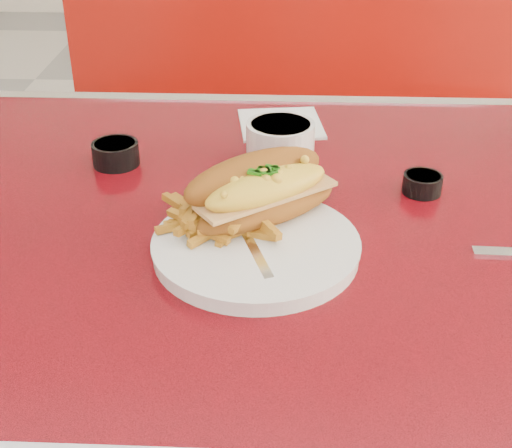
{
  "coord_description": "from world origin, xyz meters",
  "views": [
    {
      "loc": [
        -0.05,
        -0.78,
        1.22
      ],
      "look_at": [
        -0.08,
        -0.1,
        0.81
      ],
      "focal_mm": 50.0,
      "sensor_mm": 36.0,
      "label": 1
    }
  ],
  "objects_px": {
    "diner_table": "(319,316)",
    "dinner_plate": "(256,247)",
    "booth_bench_far": "(303,220)",
    "mac_hoagie": "(262,190)",
    "sauce_cup_left": "(115,152)",
    "gravy_ramekin": "(280,140)",
    "fork": "(248,238)",
    "sauce_cup_right": "(422,183)"
  },
  "relations": [
    {
      "from": "mac_hoagie",
      "to": "sauce_cup_right",
      "type": "bearing_deg",
      "value": -10.08
    },
    {
      "from": "gravy_ramekin",
      "to": "sauce_cup_right",
      "type": "distance_m",
      "value": 0.21
    },
    {
      "from": "sauce_cup_left",
      "to": "mac_hoagie",
      "type": "bearing_deg",
      "value": -38.37
    },
    {
      "from": "diner_table",
      "to": "sauce_cup_right",
      "type": "xyz_separation_m",
      "value": [
        0.13,
        0.06,
        0.18
      ]
    },
    {
      "from": "diner_table",
      "to": "dinner_plate",
      "type": "xyz_separation_m",
      "value": [
        -0.08,
        -0.1,
        0.17
      ]
    },
    {
      "from": "booth_bench_far",
      "to": "sauce_cup_right",
      "type": "xyz_separation_m",
      "value": [
        0.13,
        -0.75,
        0.5
      ]
    },
    {
      "from": "diner_table",
      "to": "fork",
      "type": "distance_m",
      "value": 0.22
    },
    {
      "from": "diner_table",
      "to": "dinner_plate",
      "type": "bearing_deg",
      "value": -130.91
    },
    {
      "from": "dinner_plate",
      "to": "mac_hoagie",
      "type": "xyz_separation_m",
      "value": [
        0.0,
        0.06,
        0.04
      ]
    },
    {
      "from": "diner_table",
      "to": "dinner_plate",
      "type": "distance_m",
      "value": 0.21
    },
    {
      "from": "diner_table",
      "to": "sauce_cup_left",
      "type": "distance_m",
      "value": 0.37
    },
    {
      "from": "booth_bench_far",
      "to": "dinner_plate",
      "type": "relative_size",
      "value": 3.83
    },
    {
      "from": "mac_hoagie",
      "to": "sauce_cup_right",
      "type": "height_order",
      "value": "mac_hoagie"
    },
    {
      "from": "diner_table",
      "to": "dinner_plate",
      "type": "height_order",
      "value": "dinner_plate"
    },
    {
      "from": "fork",
      "to": "sauce_cup_left",
      "type": "height_order",
      "value": "sauce_cup_left"
    },
    {
      "from": "fork",
      "to": "sauce_cup_right",
      "type": "height_order",
      "value": "sauce_cup_right"
    },
    {
      "from": "dinner_plate",
      "to": "sauce_cup_right",
      "type": "distance_m",
      "value": 0.27
    },
    {
      "from": "booth_bench_far",
      "to": "fork",
      "type": "height_order",
      "value": "booth_bench_far"
    },
    {
      "from": "mac_hoagie",
      "to": "sauce_cup_left",
      "type": "bearing_deg",
      "value": 105.34
    },
    {
      "from": "sauce_cup_right",
      "to": "sauce_cup_left",
      "type": "bearing_deg",
      "value": 170.95
    },
    {
      "from": "gravy_ramekin",
      "to": "sauce_cup_right",
      "type": "bearing_deg",
      "value": -27.02
    },
    {
      "from": "mac_hoagie",
      "to": "sauce_cup_left",
      "type": "height_order",
      "value": "mac_hoagie"
    },
    {
      "from": "dinner_plate",
      "to": "mac_hoagie",
      "type": "bearing_deg",
      "value": 85.24
    },
    {
      "from": "dinner_plate",
      "to": "booth_bench_far",
      "type": "bearing_deg",
      "value": 84.79
    },
    {
      "from": "booth_bench_far",
      "to": "mac_hoagie",
      "type": "bearing_deg",
      "value": -95.24
    },
    {
      "from": "diner_table",
      "to": "booth_bench_far",
      "type": "xyz_separation_m",
      "value": [
        0.0,
        0.81,
        -0.32
      ]
    },
    {
      "from": "sauce_cup_right",
      "to": "diner_table",
      "type": "bearing_deg",
      "value": -153.79
    },
    {
      "from": "diner_table",
      "to": "fork",
      "type": "bearing_deg",
      "value": -136.3
    },
    {
      "from": "diner_table",
      "to": "mac_hoagie",
      "type": "distance_m",
      "value": 0.23
    },
    {
      "from": "fork",
      "to": "gravy_ramekin",
      "type": "bearing_deg",
      "value": -26.31
    },
    {
      "from": "gravy_ramekin",
      "to": "sauce_cup_left",
      "type": "bearing_deg",
      "value": -172.89
    },
    {
      "from": "booth_bench_far",
      "to": "dinner_plate",
      "type": "distance_m",
      "value": 1.03
    },
    {
      "from": "mac_hoagie",
      "to": "diner_table",
      "type": "bearing_deg",
      "value": -10.08
    },
    {
      "from": "gravy_ramekin",
      "to": "fork",
      "type": "bearing_deg",
      "value": -97.72
    },
    {
      "from": "dinner_plate",
      "to": "fork",
      "type": "bearing_deg",
      "value": 145.29
    },
    {
      "from": "diner_table",
      "to": "sauce_cup_left",
      "type": "xyz_separation_m",
      "value": [
        -0.29,
        0.13,
        0.18
      ]
    },
    {
      "from": "sauce_cup_left",
      "to": "diner_table",
      "type": "bearing_deg",
      "value": -24.22
    },
    {
      "from": "dinner_plate",
      "to": "gravy_ramekin",
      "type": "relative_size",
      "value": 3.05
    },
    {
      "from": "gravy_ramekin",
      "to": "mac_hoagie",
      "type": "bearing_deg",
      "value": -95.47
    },
    {
      "from": "booth_bench_far",
      "to": "fork",
      "type": "distance_m",
      "value": 1.03
    },
    {
      "from": "fork",
      "to": "mac_hoagie",
      "type": "bearing_deg",
      "value": -34.93
    },
    {
      "from": "booth_bench_far",
      "to": "fork",
      "type": "bearing_deg",
      "value": -95.88
    }
  ]
}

